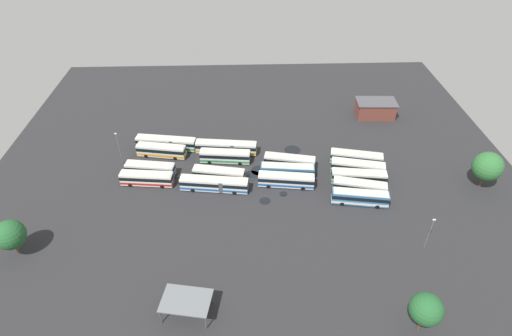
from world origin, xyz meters
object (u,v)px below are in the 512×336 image
bus_row1_slot3 (286,180)px  bus_row3_slot0 (166,143)px  lamp_post_by_building (119,148)px  bus_row0_slot2 (359,177)px  bus_row1_slot2 (287,171)px  bus_row3_slot1 (161,150)px  bus_row0_slot1 (358,167)px  tree_north_edge (488,166)px  bus_row1_slot1 (289,162)px  bus_row3_slot3 (150,169)px  bus_row2_slot0 (226,147)px  tree_west_edge (10,235)px  depot_building (375,109)px  bus_row0_slot3 (360,187)px  bus_row2_slot4 (214,184)px  bus_row0_slot4 (360,197)px  bus_row3_slot4 (147,178)px  tree_northwest (426,309)px  bus_row0_slot0 (356,158)px  maintenance_shelter (186,301)px  lamp_post_near_entrance (430,233)px  bus_row2_slot3 (219,174)px  bus_row2_slot1 (225,156)px

bus_row1_slot3 → bus_row3_slot0: 34.71m
lamp_post_by_building → bus_row0_slot2: bearing=170.7°
bus_row1_slot2 → bus_row3_slot1: same height
bus_row0_slot1 → tree_north_edge: size_ratio=1.41×
bus_row1_slot2 → bus_row3_slot0: 33.73m
bus_row1_slot1 → bus_row3_slot3: size_ratio=1.05×
bus_row2_slot0 → bus_row3_slot3: (18.33, 8.66, -0.00)m
bus_row2_slot0 → bus_row3_slot1: same height
tree_north_edge → bus_row0_slot1: bearing=-12.3°
bus_row0_slot1 → bus_row1_slot1: 16.76m
bus_row0_slot2 → tree_west_edge: (72.09, 19.61, 3.65)m
depot_building → tree_west_edge: size_ratio=1.42×
bus_row0_slot3 → bus_row1_slot1: bearing=-34.5°
bus_row3_slot0 → bus_row3_slot3: same height
bus_row0_slot1 → depot_building: bearing=-112.8°
bus_row1_slot3 → bus_row2_slot4: same height
bus_row3_slot3 → tree_north_edge: bearing=174.8°
lamp_post_by_building → tree_west_edge: size_ratio=1.10×
bus_row0_slot4 → bus_row3_slot4: (48.95, -8.49, -0.00)m
tree_northwest → bus_row0_slot0: bearing=-90.0°
bus_row3_slot0 → depot_building: size_ratio=1.36×
bus_row0_slot0 → maintenance_shelter: 56.69m
bus_row0_slot3 → bus_row3_slot0: (47.12, -19.92, 0.00)m
lamp_post_near_entrance → bus_row3_slot1: bearing=-30.3°
bus_row0_slot3 → bus_row2_slot0: size_ratio=0.77×
bus_row0_slot2 → bus_row0_slot4: same height
bus_row1_slot3 → tree_west_edge: tree_west_edge is taller
bus_row2_slot4 → lamp_post_by_building: size_ratio=1.75×
bus_row0_slot3 → bus_row2_slot3: size_ratio=0.98×
bus_row0_slot3 → bus_row2_slot1: 34.04m
tree_northwest → lamp_post_near_entrance: bearing=-113.0°
bus_row2_slot4 → lamp_post_near_entrance: lamp_post_near_entrance is taller
bus_row0_slot1 → bus_row2_slot0: (32.42, -9.78, 0.00)m
bus_row0_slot3 → tree_north_edge: tree_north_edge is taller
bus_row0_slot1 → lamp_post_near_entrance: bearing=108.1°
bus_row1_slot2 → bus_row3_slot1: bearing=-16.9°
lamp_post_by_building → tree_west_edge: lamp_post_by_building is taller
bus_row0_slot3 → bus_row2_slot0: 35.59m
bus_row3_slot4 → lamp_post_by_building: (7.80, -8.41, 3.25)m
bus_row2_slot1 → lamp_post_by_building: size_ratio=1.39×
bus_row0_slot0 → bus_row1_slot2: (17.91, 4.64, 0.00)m
bus_row0_slot2 → bus_row3_slot4: (50.37, -1.15, -0.00)m
bus_row1_slot2 → bus_row3_slot0: same height
bus_row1_slot1 → tree_northwest: size_ratio=1.51×
bus_row0_slot0 → lamp_post_near_entrance: 29.52m
bus_row2_slot0 → tree_north_edge: (-60.42, 15.89, 4.18)m
bus_row2_slot3 → bus_row3_slot3: 16.99m
bus_row3_slot0 → lamp_post_by_building: size_ratio=1.75×
bus_row3_slot3 → tree_northwest: 67.27m
bus_row2_slot3 → tree_northwest: size_ratio=1.48×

